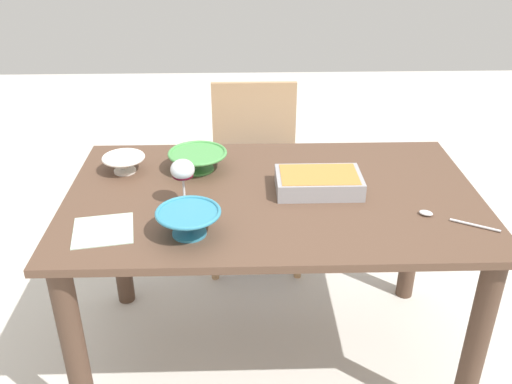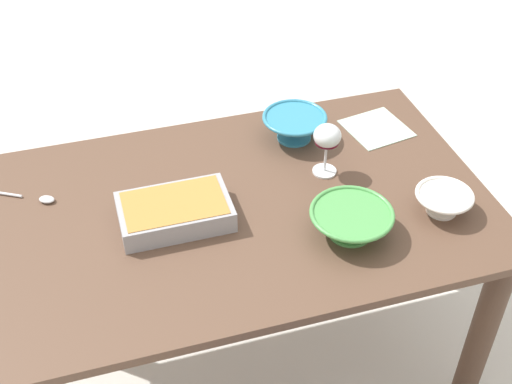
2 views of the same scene
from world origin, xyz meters
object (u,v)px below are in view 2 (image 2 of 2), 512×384
Objects in this scene: dining_table at (233,241)px; napkin at (376,128)px; casserole_dish at (175,211)px; serving_spoon at (29,197)px; wine_glass at (327,139)px; small_bowl at (294,126)px; mixing_bowl at (443,201)px; serving_bowl at (351,221)px.

napkin is at bearing -156.92° from dining_table.
casserole_dish is 1.30× the size of serving_spoon.
wine_glass reaches higher than small_bowl.
mixing_bowl is 0.72× the size of serving_bowl.
casserole_dish is at bearing 151.25° from serving_spoon.
serving_bowl is at bearing 83.66° from wine_glass.
wine_glass is 0.27m from serving_bowl.
casserole_dish is 1.62× the size of napkin.
serving_spoon is (0.53, -0.19, 0.14)m from dining_table.
napkin is at bearing -160.73° from casserole_dish.
mixing_bowl is (-0.70, 0.17, 0.00)m from casserole_dish.
dining_table is 0.38m from serving_bowl.
dining_table is 0.40m from wine_glass.
wine_glass reaches higher than serving_spoon.
casserole_dish is at bearing 5.29° from dining_table.
dining_table is 9.06× the size of mixing_bowl.
serving_spoon is (0.83, -0.12, -0.11)m from wine_glass.
small_bowl reaches higher than napkin.
casserole_dish is 1.48× the size of small_bowl.
mixing_bowl is 0.52m from small_bowl.
mixing_bowl reaches higher than dining_table.
serving_bowl is (-0.00, 0.45, -0.00)m from small_bowl.
serving_bowl is at bearing 157.57° from casserole_dish.
mixing_bowl reaches higher than serving_spoon.
small_bowl is at bearing -89.89° from serving_bowl.
mixing_bowl is at bearing 160.84° from serving_spoon.
casserole_dish reaches higher than napkin.
small_bowl reaches higher than casserole_dish.
casserole_dish is 0.42m from serving_spoon.
dining_table is at bearing 23.08° from napkin.
mixing_bowl is at bearing 161.26° from dining_table.
wine_glass is 0.36m from mixing_bowl.
mixing_bowl is at bearing 133.95° from wine_glass.
mixing_bowl is 0.87× the size of napkin.
napkin is (-0.54, -0.23, 0.14)m from dining_table.
serving_spoon is at bearing -8.27° from wine_glass.
napkin is at bearing -122.42° from serving_bowl.
casserole_dish is 1.87× the size of mixing_bowl.
mixing_bowl is at bearing 166.46° from casserole_dish.
dining_table is 7.17× the size of small_bowl.
serving_bowl is 0.50m from napkin.
serving_spoon is (0.80, 0.07, -0.04)m from small_bowl.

